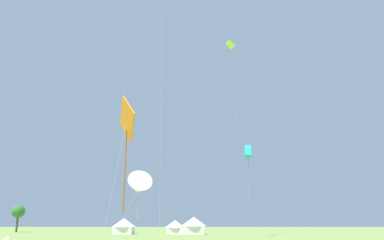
% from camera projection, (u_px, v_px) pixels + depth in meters
% --- Properties ---
extents(kite_lime_diamond, '(2.12, 3.16, 35.09)m').
position_uv_depth(kite_lime_diamond, '(230.00, 48.00, 70.31)').
color(kite_lime_diamond, '#99DB2D').
rests_on(kite_lime_diamond, ground).
extents(kite_orange_diamond, '(1.65, 2.95, 9.81)m').
position_uv_depth(kite_orange_diamond, '(127.00, 124.00, 23.75)').
color(kite_orange_diamond, orange).
rests_on(kite_orange_diamond, ground).
extents(kite_white_delta, '(3.93, 4.54, 7.88)m').
position_uv_depth(kite_white_delta, '(138.00, 187.00, 43.72)').
color(kite_white_delta, white).
rests_on(kite_white_delta, ground).
extents(kite_cyan_box, '(1.07, 2.35, 14.82)m').
position_uv_depth(kite_cyan_box, '(248.00, 152.00, 64.42)').
color(kite_cyan_box, '#1EB7CC').
rests_on(kite_cyan_box, ground).
extents(festival_tent_left, '(4.45, 4.45, 2.89)m').
position_uv_depth(festival_tent_left, '(124.00, 225.00, 71.66)').
color(festival_tent_left, white).
rests_on(festival_tent_left, ground).
extents(festival_tent_right, '(3.89, 3.89, 2.53)m').
position_uv_depth(festival_tent_right, '(175.00, 226.00, 71.39)').
color(festival_tent_right, white).
rests_on(festival_tent_right, ground).
extents(festival_tent_center, '(4.83, 4.83, 3.14)m').
position_uv_depth(festival_tent_center, '(194.00, 225.00, 71.40)').
color(festival_tent_center, white).
rests_on(festival_tent_center, ground).
extents(tree_distant_left, '(2.91, 2.91, 6.05)m').
position_uv_depth(tree_distant_left, '(18.00, 212.00, 87.74)').
color(tree_distant_left, brown).
rests_on(tree_distant_left, ground).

